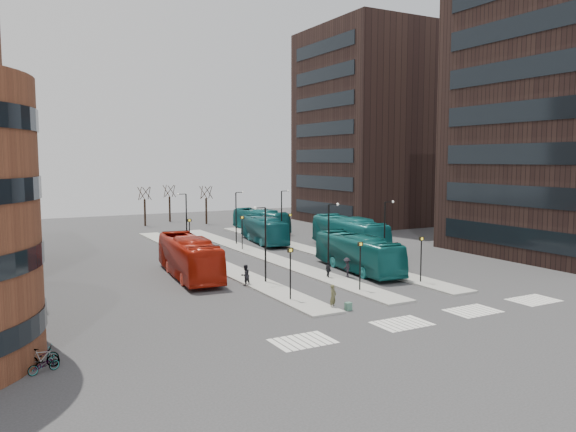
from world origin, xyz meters
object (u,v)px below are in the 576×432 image
teal_bus_d (261,220)px  traveller (333,297)px  commuter_b (328,270)px  bicycle_far (41,355)px  suitcase (348,306)px  commuter_a (245,275)px  teal_bus_a (358,253)px  teal_bus_c (349,234)px  commuter_c (347,267)px  red_bus (189,257)px  bicycle_near (44,365)px  teal_bus_b (264,230)px  bicycle_mid (42,358)px

teal_bus_d → traveller: bearing=-115.5°
commuter_b → bicycle_far: commuter_b is taller
suitcase → commuter_a: commuter_a is taller
teal_bus_a → suitcase: bearing=-122.7°
teal_bus_c → suitcase: bearing=-117.1°
commuter_b → bicycle_far: (-22.99, -9.86, -0.30)m
commuter_b → commuter_c: commuter_c is taller
bicycle_far → teal_bus_a: bearing=-47.4°
red_bus → bicycle_near: (-12.98, -17.57, -1.32)m
commuter_a → bicycle_far: size_ratio=0.99×
teal_bus_b → teal_bus_d: (4.18, 9.51, -0.02)m
commuter_b → bicycle_near: commuter_b is taller
teal_bus_d → commuter_c: 31.48m
teal_bus_d → teal_bus_a: bearing=-105.1°
teal_bus_b → teal_bus_d: teal_bus_b is taller
commuter_c → red_bus: bearing=-102.4°
teal_bus_b → traveller: 30.57m
teal_bus_a → bicycle_mid: teal_bus_a is taller
red_bus → bicycle_mid: red_bus is taller
commuter_b → suitcase: bearing=161.7°
teal_bus_a → teal_bus_c: 11.48m
suitcase → bicycle_far: bearing=179.0°
commuter_b → bicycle_far: bearing=119.8°
teal_bus_b → teal_bus_c: 11.22m
teal_bus_b → commuter_a: teal_bus_b is taller
suitcase → commuter_b: commuter_b is taller
suitcase → teal_bus_c: size_ratio=0.04×
bicycle_near → suitcase: bearing=-103.1°
teal_bus_d → bicycle_far: bearing=-134.5°
teal_bus_a → commuter_c: teal_bus_a is taller
red_bus → teal_bus_b: (14.23, 14.73, -0.16)m
teal_bus_b → traveller: size_ratio=6.86×
suitcase → bicycle_near: 18.96m
teal_bus_a → teal_bus_c: bearing=64.7°
teal_bus_b → traveller: (-9.04, -29.19, -0.75)m
red_bus → bicycle_near: 21.88m
bicycle_mid → teal_bus_d: bearing=-23.6°
bicycle_mid → teal_bus_c: bearing=-42.6°
teal_bus_a → bicycle_mid: (-27.08, -12.04, -1.15)m
commuter_a → commuter_b: commuter_a is taller
teal_bus_d → bicycle_mid: (-31.39, -41.06, -1.07)m
commuter_c → bicycle_near: 27.08m
commuter_b → bicycle_near: (-22.99, -11.24, -0.35)m
red_bus → commuter_a: red_bus is taller
red_bus → teal_bus_c: (19.96, 5.08, 0.12)m
teal_bus_c → bicycle_mid: size_ratio=8.34×
teal_bus_d → bicycle_mid: 51.69m
bicycle_near → bicycle_far: size_ratio=0.90×
red_bus → bicycle_mid: (-12.98, -16.82, -1.25)m
bicycle_mid → bicycle_far: bearing=13.8°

